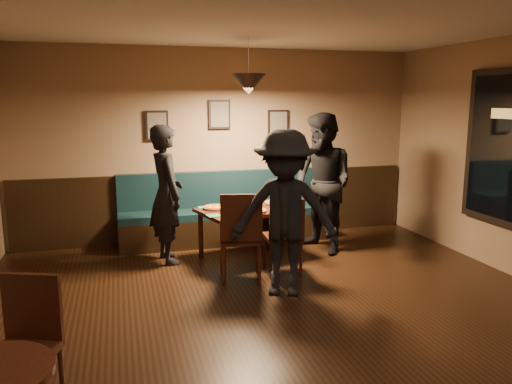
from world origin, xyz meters
TOP-DOWN VIEW (x-y plane):
  - floor at (0.00, 0.00)m, footprint 7.00×7.00m
  - ceiling at (0.00, 0.00)m, footprint 7.00×7.00m
  - wall_back at (0.00, 3.50)m, footprint 6.00×0.00m
  - wainscot at (0.00, 3.47)m, footprint 5.88×0.06m
  - booth_bench at (0.00, 3.20)m, footprint 3.00×0.60m
  - picture_left at (-0.90, 3.47)m, footprint 0.32×0.04m
  - picture_center at (0.00, 3.47)m, footprint 0.32×0.04m
  - picture_right at (0.90, 3.47)m, footprint 0.32×0.04m
  - pendant_lamp at (0.16, 2.38)m, footprint 0.44×0.44m
  - dining_table at (0.16, 2.38)m, footprint 1.41×1.10m
  - chair_near_left at (-0.13, 1.63)m, footprint 0.55×0.55m
  - chair_near_right at (0.40, 1.72)m, footprint 0.44×0.44m
  - diner_left at (-0.88, 2.54)m, footprint 0.54×0.71m
  - diner_right at (1.19, 2.40)m, footprint 0.99×1.11m
  - diner_front at (0.21, 1.10)m, footprint 1.31×1.06m
  - pizza_a at (-0.27, 2.48)m, footprint 0.33×0.33m
  - pizza_b at (0.14, 2.17)m, footprint 0.43×0.43m
  - pizza_c at (0.60, 2.55)m, footprint 0.36×0.36m
  - soda_glass at (0.74, 2.04)m, footprint 0.08×0.08m
  - tabasco_bottle at (0.70, 2.36)m, footprint 0.04×0.04m
  - napkin_a at (-0.40, 2.61)m, footprint 0.13×0.13m
  - napkin_b at (-0.36, 2.09)m, footprint 0.19×0.19m
  - cutlery_set at (0.11, 2.02)m, footprint 0.19×0.08m
  - cafe_chair_far at (-2.12, -0.47)m, footprint 0.53×0.53m

SIDE VIEW (x-z plane):
  - floor at x=0.00m, z-range 0.00..0.00m
  - dining_table at x=0.16m, z-range 0.00..0.67m
  - cafe_chair_far at x=-2.12m, z-range 0.00..0.92m
  - chair_near_right at x=0.40m, z-range 0.00..0.94m
  - wainscot at x=0.00m, z-range 0.00..1.00m
  - booth_bench at x=0.00m, z-range 0.00..1.00m
  - chair_near_left at x=-0.13m, z-range 0.00..1.05m
  - cutlery_set at x=0.11m, z-range 0.67..0.67m
  - napkin_a at x=-0.40m, z-range 0.67..0.67m
  - napkin_b at x=-0.36m, z-range 0.67..0.68m
  - pizza_a at x=-0.27m, z-range 0.67..0.71m
  - pizza_c at x=0.60m, z-range 0.67..0.71m
  - pizza_b at x=0.14m, z-range 0.67..0.71m
  - tabasco_bottle at x=0.70m, z-range 0.67..0.80m
  - soda_glass at x=0.74m, z-range 0.67..0.83m
  - diner_left at x=-0.88m, z-range 0.00..1.76m
  - diner_front at x=0.21m, z-range 0.00..1.76m
  - diner_right at x=1.19m, z-range 0.00..1.90m
  - wall_back at x=0.00m, z-range -1.60..4.40m
  - picture_left at x=-0.90m, z-range 1.49..1.91m
  - picture_right at x=0.90m, z-range 1.49..1.91m
  - picture_center at x=0.00m, z-range 1.64..2.06m
  - pendant_lamp at x=0.16m, z-range 2.12..2.38m
  - ceiling at x=0.00m, z-range 2.80..2.80m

